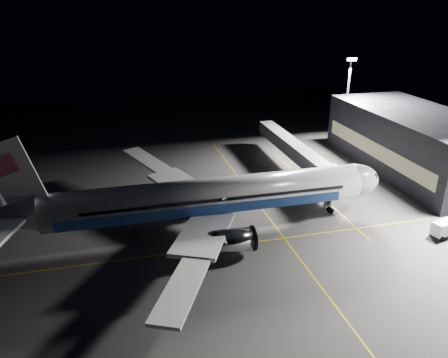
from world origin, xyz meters
TOP-DOWN VIEW (x-y plane):
  - ground at (0.00, 0.00)m, footprint 200.00×200.00m
  - guide_line_main at (10.00, 0.00)m, footprint 0.25×80.00m
  - guide_line_cross at (0.00, -6.00)m, footprint 70.00×0.25m
  - guide_line_side at (22.00, 10.00)m, footprint 0.25×40.00m
  - airliner at (-1.08, 0.00)m, footprint 61.48×54.22m
  - terminal at (45.98, 14.00)m, footprint 18.12×40.00m
  - jet_bridge at (22.00, 18.06)m, footprint 3.60×34.40m
  - floodlight_mast_north at (40.00, 31.99)m, footprint 2.40×0.68m
  - service_truck at (33.55, -11.16)m, footprint 5.02×2.94m
  - baggage_tug at (-0.59, 15.90)m, footprint 3.22×2.87m
  - safety_cone_a at (-1.81, 4.00)m, footprint 0.43×0.43m
  - safety_cone_b at (2.38, 14.00)m, footprint 0.44×0.44m
  - safety_cone_c at (-8.00, 10.39)m, footprint 0.38×0.38m

SIDE VIEW (x-z plane):
  - ground at x=0.00m, z-range 0.00..0.00m
  - guide_line_main at x=10.00m, z-range 0.00..0.01m
  - guide_line_cross at x=0.00m, z-range 0.00..0.01m
  - guide_line_side at x=22.00m, z-range 0.00..0.01m
  - safety_cone_c at x=-8.00m, z-range 0.00..0.56m
  - safety_cone_a at x=-1.81m, z-range 0.00..0.64m
  - safety_cone_b at x=2.38m, z-range 0.00..0.65m
  - baggage_tug at x=-0.59m, z-range -0.08..1.89m
  - service_truck at x=33.55m, z-range 0.08..2.50m
  - jet_bridge at x=22.00m, z-range 1.43..7.73m
  - airliner at x=-1.08m, z-range -3.16..13.48m
  - terminal at x=45.98m, z-range 0.00..12.00m
  - floodlight_mast_north at x=40.00m, z-range 2.02..22.72m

